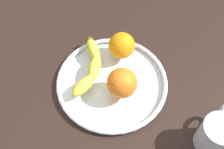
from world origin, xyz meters
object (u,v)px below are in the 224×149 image
banana (91,66)px  ambient_mug (216,135)px  orange_back_left (122,45)px  orange_back_right (122,83)px  fruit_bowl (112,82)px

banana → ambient_mug: 34.70cm
orange_back_left → orange_back_right: (-10.96, -4.36, 0.23)cm
fruit_bowl → banana: bearing=80.5°
orange_back_left → ambient_mug: 32.09cm
orange_back_left → ambient_mug: (-14.86, -28.43, -0.72)cm
banana → ambient_mug: size_ratio=1.68×
fruit_bowl → ambient_mug: size_ratio=2.53×
orange_back_left → orange_back_right: 11.80cm
ambient_mug → orange_back_left: bearing=62.4°
ambient_mug → fruit_bowl: bearing=78.2°
fruit_bowl → orange_back_right: size_ratio=3.85×
banana → orange_back_left: bearing=-46.4°
banana → orange_back_right: orange_back_right is taller
banana → orange_back_left: orange_back_left is taller
banana → orange_back_right: (-2.91, -9.93, 2.21)cm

